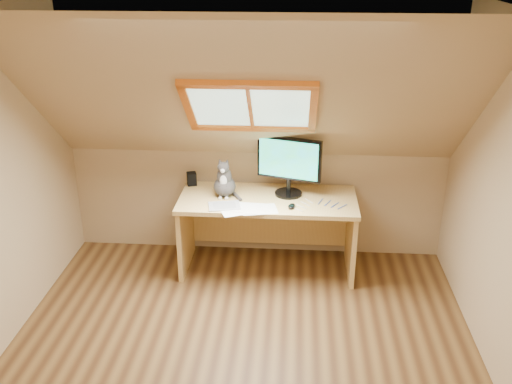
{
  "coord_description": "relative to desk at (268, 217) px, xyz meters",
  "views": [
    {
      "loc": [
        0.36,
        -3.21,
        2.74
      ],
      "look_at": [
        0.05,
        1.0,
        0.93
      ],
      "focal_mm": 40.0,
      "sensor_mm": 36.0,
      "label": 1
    }
  ],
  "objects": [
    {
      "name": "graphics_tablet",
      "position": [
        -0.36,
        -0.28,
        0.23
      ],
      "size": [
        0.3,
        0.24,
        0.01
      ],
      "primitive_type": "cube",
      "rotation": [
        0.0,
        0.0,
        0.21
      ],
      "color": "#B2B2B7",
      "rests_on": "desk"
    },
    {
      "name": "monitor",
      "position": [
        0.18,
        0.02,
        0.52
      ],
      "size": [
        0.56,
        0.24,
        0.53
      ],
      "color": "black",
      "rests_on": "desk"
    },
    {
      "name": "ground",
      "position": [
        -0.12,
        -1.45,
        -0.49
      ],
      "size": [
        3.5,
        3.5,
        0.0
      ],
      "primitive_type": "plane",
      "color": "brown",
      "rests_on": "ground"
    },
    {
      "name": "desk_speaker",
      "position": [
        -0.72,
        0.18,
        0.28
      ],
      "size": [
        0.1,
        0.1,
        0.12
      ],
      "primitive_type": "cube",
      "rotation": [
        0.0,
        0.0,
        0.32
      ],
      "color": "black",
      "rests_on": "desk"
    },
    {
      "name": "room_shell",
      "position": [
        -0.12,
        -1.54,
        0.94
      ],
      "size": [
        3.52,
        3.52,
        2.41
      ],
      "color": "tan",
      "rests_on": "ground"
    },
    {
      "name": "cables",
      "position": [
        0.46,
        -0.19,
        0.22
      ],
      "size": [
        0.51,
        0.26,
        0.01
      ],
      "color": "silver",
      "rests_on": "desk"
    },
    {
      "name": "papers",
      "position": [
        -0.14,
        -0.33,
        0.22
      ],
      "size": [
        0.35,
        0.3,
        0.01
      ],
      "color": "white",
      "rests_on": "desk"
    },
    {
      "name": "cat",
      "position": [
        -0.39,
        -0.04,
        0.35
      ],
      "size": [
        0.2,
        0.24,
        0.36
      ],
      "color": "#46403E",
      "rests_on": "desk"
    },
    {
      "name": "desk",
      "position": [
        0.0,
        0.0,
        0.0
      ],
      "size": [
        1.56,
        0.68,
        0.71
      ],
      "color": "#D8B266",
      "rests_on": "ground"
    },
    {
      "name": "mouse",
      "position": [
        0.21,
        -0.26,
        0.24
      ],
      "size": [
        0.08,
        0.11,
        0.03
      ],
      "primitive_type": "ellipsoid",
      "rotation": [
        0.0,
        0.0,
        -0.25
      ],
      "color": "black",
      "rests_on": "desk"
    }
  ]
}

